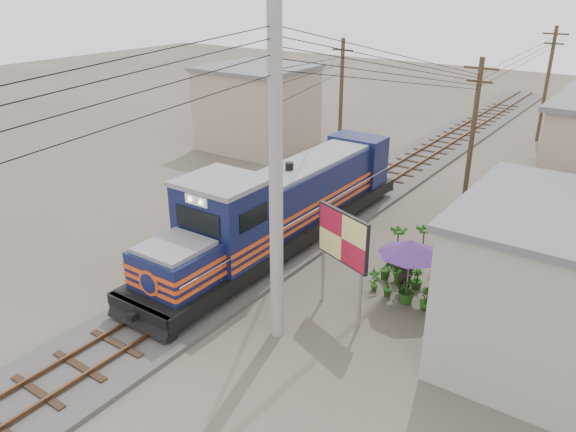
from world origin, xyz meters
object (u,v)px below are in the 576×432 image
Objects in this scene: locomotive at (281,209)px; billboard at (343,240)px; vendor at (405,274)px; market_umbrella at (411,248)px.

locomotive is 5.51m from billboard.
vendor is (1.19, 2.41, -1.92)m from billboard.
billboard reaches higher than vendor.
market_umbrella is at bearing -9.99° from locomotive.
market_umbrella is at bearing 114.83° from vendor.
vendor is (-0.31, 0.48, -1.30)m from market_umbrella.
billboard is at bearing 55.79° from vendor.
locomotive is 5.73× the size of market_umbrella.
billboard is 3.31m from vendor.
locomotive is at bearing 167.67° from billboard.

